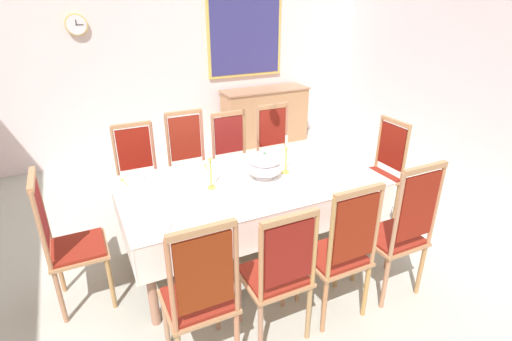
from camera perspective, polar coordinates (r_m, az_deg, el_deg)
name	(u,v)px	position (r m, az deg, el deg)	size (l,w,h in m)	color
ground	(250,253)	(3.91, -0.86, -11.98)	(6.77, 6.02, 0.04)	#B2B3A8
back_wall	(159,33)	(6.08, -13.93, 18.87)	(6.77, 0.08, 3.57)	silver
dining_table	(250,188)	(3.52, -0.87, -2.53)	(2.26, 1.20, 0.77)	#AA745A
tablecloth	(250,187)	(3.52, -0.87, -2.45)	(2.28, 1.22, 0.31)	white
chair_south_a	(200,295)	(2.56, -8.12, -17.59)	(0.44, 0.42, 1.16)	#A87A5C
chair_north_a	(139,175)	(4.25, -16.67, -0.59)	(0.44, 0.42, 1.10)	#AA764D
chair_south_b	(278,273)	(2.74, 3.26, -14.67)	(0.44, 0.42, 1.09)	#AF715B
chair_north_b	(190,164)	(4.35, -9.60, 0.98)	(0.44, 0.42, 1.16)	#AD7153
chair_south_c	(341,251)	(2.96, 12.25, -11.36)	(0.44, 0.42, 1.15)	#AF7C57
chair_north_c	(234,158)	(4.51, -3.30, 1.82)	(0.44, 0.42, 1.09)	#A58156
chair_south_d	(400,230)	(3.29, 20.32, -8.16)	(0.44, 0.42, 1.21)	#AB814C
chair_north_d	(277,150)	(4.73, 3.07, 3.05)	(0.44, 0.42, 1.11)	#A97E5B
chair_head_west	(67,241)	(3.33, -25.95, -9.20)	(0.42, 0.44, 1.15)	#AF8549
chair_head_east	(380,170)	(4.38, 17.65, 0.10)	(0.42, 0.44, 1.12)	tan
soup_tureen	(265,165)	(3.49, 1.25, 0.79)	(0.32, 0.32, 0.25)	silver
candlestick_west	(211,172)	(3.30, -6.64, -0.15)	(0.07, 0.07, 0.38)	gold
candlestick_east	(286,158)	(3.58, 4.40, 1.81)	(0.07, 0.07, 0.36)	gold
bowl_near_left	(136,178)	(3.65, -17.20, -1.03)	(0.15, 0.15, 0.03)	silver
bowl_near_right	(218,163)	(3.79, -5.62, 1.03)	(0.17, 0.17, 0.04)	silver
bowl_far_left	(157,226)	(2.86, -14.25, -7.92)	(0.19, 0.19, 0.04)	silver
spoon_primary	(123,180)	(3.67, -18.90, -1.38)	(0.05, 0.18, 0.01)	gold
spoon_secondary	(206,166)	(3.79, -7.35, 0.65)	(0.04, 0.18, 0.01)	gold
sideboard	(265,116)	(6.55, 1.32, 7.99)	(1.44, 0.48, 0.90)	#AF7B52
mounted_clock	(76,25)	(5.85, -24.78, 18.77)	(0.27, 0.06, 0.27)	#D1B251
framed_painting	(245,35)	(6.44, -1.61, 19.19)	(1.25, 0.05, 1.27)	#D1B251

